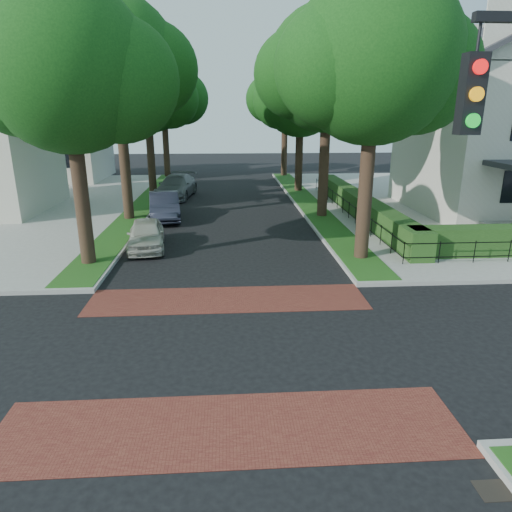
{
  "coord_description": "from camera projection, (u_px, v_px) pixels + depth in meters",
  "views": [
    {
      "loc": [
        0.04,
        -10.62,
        5.82
      ],
      "look_at": [
        0.9,
        2.8,
        1.6
      ],
      "focal_mm": 32.0,
      "sensor_mm": 36.0,
      "label": 1
    }
  ],
  "objects": [
    {
      "name": "house_left_far",
      "position": [
        48.0,
        122.0,
        39.86
      ],
      "size": [
        10.0,
        9.0,
        10.14
      ],
      "color": "beige",
      "rests_on": "sidewalk_nw"
    },
    {
      "name": "tree_left_near",
      "position": [
        72.0,
        71.0,
        16.23
      ],
      "size": [
        7.5,
        6.45,
        10.2
      ],
      "color": "black",
      "rests_on": "sidewalk_nw"
    },
    {
      "name": "grass_strip_nw",
      "position": [
        144.0,
        204.0,
        29.66
      ],
      "size": [
        1.6,
        29.8,
        0.02
      ],
      "primitive_type": "cube",
      "color": "#274D16",
      "rests_on": "sidewalk_nw"
    },
    {
      "name": "parked_car_front",
      "position": [
        146.0,
        234.0,
        20.29
      ],
      "size": [
        2.05,
        4.06,
        1.33
      ],
      "primitive_type": "imported",
      "rotation": [
        0.0,
        0.0,
        0.13
      ],
      "color": "beige",
      "rests_on": "ground"
    },
    {
      "name": "ground",
      "position": [
        229.0,
        347.0,
        11.86
      ],
      "size": [
        120.0,
        120.0,
        0.0
      ],
      "primitive_type": "plane",
      "color": "black",
      "rests_on": "ground"
    },
    {
      "name": "tree_right_far",
      "position": [
        302.0,
        98.0,
        33.19
      ],
      "size": [
        7.25,
        6.23,
        9.74
      ],
      "color": "black",
      "rests_on": "sidewalk_ne"
    },
    {
      "name": "tree_right_near",
      "position": [
        376.0,
        62.0,
        16.8
      ],
      "size": [
        7.75,
        6.67,
        10.66
      ],
      "color": "black",
      "rests_on": "sidewalk_ne"
    },
    {
      "name": "grass_strip_ne",
      "position": [
        308.0,
        202.0,
        30.32
      ],
      "size": [
        1.6,
        29.8,
        0.02
      ],
      "primitive_type": "cube",
      "color": "#274D16",
      "rests_on": "sidewalk_ne"
    },
    {
      "name": "storm_drain",
      "position": [
        497.0,
        490.0,
        7.36
      ],
      "size": [
        0.65,
        0.45,
        0.01
      ],
      "primitive_type": "cube",
      "color": "black",
      "rests_on": "ground"
    },
    {
      "name": "tree_right_back",
      "position": [
        286.0,
        97.0,
        41.66
      ],
      "size": [
        7.5,
        6.45,
        10.2
      ],
      "color": "black",
      "rests_on": "sidewalk_ne"
    },
    {
      "name": "tree_left_far",
      "position": [
        149.0,
        94.0,
        32.45
      ],
      "size": [
        7.0,
        6.02,
        9.86
      ],
      "color": "black",
      "rests_on": "sidewalk_nw"
    },
    {
      "name": "tree_left_mid",
      "position": [
        119.0,
        62.0,
        23.54
      ],
      "size": [
        8.0,
        6.88,
        11.48
      ],
      "color": "black",
      "rests_on": "sidewalk_nw"
    },
    {
      "name": "tree_right_mid",
      "position": [
        329.0,
        71.0,
        24.32
      ],
      "size": [
        8.25,
        7.09,
        11.22
      ],
      "color": "black",
      "rests_on": "sidewalk_ne"
    },
    {
      "name": "sidewalk_ne",
      "position": [
        512.0,
        201.0,
        31.12
      ],
      "size": [
        30.0,
        30.0,
        0.15
      ],
      "primitive_type": "cube",
      "color": "gray",
      "rests_on": "ground"
    },
    {
      "name": "parked_car_middle",
      "position": [
        164.0,
        206.0,
        25.95
      ],
      "size": [
        2.27,
        4.81,
        1.52
      ],
      "primitive_type": "imported",
      "rotation": [
        0.0,
        0.0,
        0.15
      ],
      "color": "#212432",
      "rests_on": "ground"
    },
    {
      "name": "parked_car_rear",
      "position": [
        176.0,
        186.0,
        32.7
      ],
      "size": [
        2.94,
        5.74,
        1.59
      ],
      "primitive_type": "imported",
      "rotation": [
        0.0,
        0.0,
        -0.13
      ],
      "color": "slate",
      "rests_on": "ground"
    },
    {
      "name": "hedge_main_road",
      "position": [
        360.0,
        205.0,
        26.38
      ],
      "size": [
        1.0,
        18.0,
        1.2
      ],
      "primitive_type": "cube",
      "color": "#1B3C14",
      "rests_on": "sidewalk_ne"
    },
    {
      "name": "crosswalk_far",
      "position": [
        228.0,
        299.0,
        14.9
      ],
      "size": [
        9.0,
        2.2,
        0.01
      ],
      "primitive_type": "cube",
      "color": "maroon",
      "rests_on": "ground"
    },
    {
      "name": "fence_main_road",
      "position": [
        346.0,
        208.0,
        26.38
      ],
      "size": [
        0.06,
        18.0,
        0.9
      ],
      "primitive_type": null,
      "color": "black",
      "rests_on": "sidewalk_ne"
    },
    {
      "name": "crosswalk_near",
      "position": [
        230.0,
        428.0,
        8.81
      ],
      "size": [
        9.0,
        2.2,
        0.01
      ],
      "primitive_type": "cube",
      "color": "maroon",
      "rests_on": "ground"
    },
    {
      "name": "tree_left_back",
      "position": [
        165.0,
        95.0,
        40.95
      ],
      "size": [
        7.75,
        6.66,
        10.44
      ],
      "color": "black",
      "rests_on": "sidewalk_nw"
    }
  ]
}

